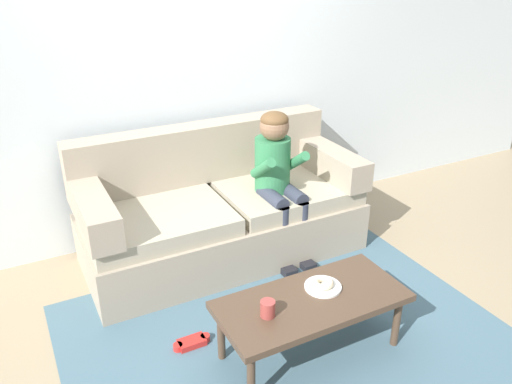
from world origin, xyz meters
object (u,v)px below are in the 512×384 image
(person_child, at_px, (278,172))
(donut, at_px, (323,283))
(mug, at_px, (268,309))
(toy_controller, at_px, (192,343))
(coffee_table, at_px, (312,304))
(couch, at_px, (220,212))

(person_child, xyz_separation_m, donut, (-0.26, -0.99, -0.26))
(mug, xyz_separation_m, toy_controller, (-0.30, 0.37, -0.40))
(coffee_table, xyz_separation_m, person_child, (0.37, 1.04, 0.33))
(coffee_table, distance_m, mug, 0.30)
(donut, xyz_separation_m, mug, (-0.40, -0.07, 0.01))
(couch, xyz_separation_m, person_child, (0.37, -0.21, 0.33))
(couch, relative_size, person_child, 1.84)
(donut, bearing_deg, couch, 95.17)
(couch, bearing_deg, person_child, -28.99)
(coffee_table, relative_size, mug, 11.80)
(donut, distance_m, toy_controller, 0.85)
(person_child, height_order, mug, person_child)
(coffee_table, bearing_deg, donut, 26.71)
(couch, xyz_separation_m, mug, (-0.29, -1.27, 0.08))
(donut, relative_size, mug, 1.33)
(coffee_table, xyz_separation_m, toy_controller, (-0.59, 0.36, -0.31))
(couch, bearing_deg, toy_controller, -123.25)
(couch, height_order, donut, couch)
(coffee_table, relative_size, person_child, 0.96)
(person_child, relative_size, mug, 12.24)
(person_child, xyz_separation_m, toy_controller, (-0.96, -0.69, -0.65))
(person_child, bearing_deg, coffee_table, -109.62)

